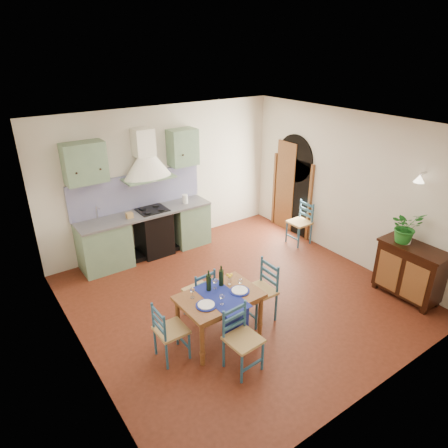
% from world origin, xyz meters
% --- Properties ---
extents(floor, '(5.00, 5.00, 0.00)m').
position_xyz_m(floor, '(0.00, 0.00, 0.00)').
color(floor, '#421A0E').
rests_on(floor, ground).
extents(back_wall, '(5.00, 0.96, 2.80)m').
position_xyz_m(back_wall, '(-0.47, 2.29, 1.05)').
color(back_wall, beige).
rests_on(back_wall, ground).
extents(right_wall, '(0.26, 5.00, 2.80)m').
position_xyz_m(right_wall, '(2.50, 0.28, 1.34)').
color(right_wall, beige).
rests_on(right_wall, ground).
extents(left_wall, '(0.04, 5.00, 2.80)m').
position_xyz_m(left_wall, '(-2.50, 0.00, 1.40)').
color(left_wall, beige).
rests_on(left_wall, ground).
extents(ceiling, '(5.00, 5.00, 0.01)m').
position_xyz_m(ceiling, '(0.00, 0.00, 2.80)').
color(ceiling, silver).
rests_on(ceiling, back_wall).
extents(dining_table, '(1.13, 0.85, 1.03)m').
position_xyz_m(dining_table, '(-0.82, -0.64, 0.63)').
color(dining_table, brown).
rests_on(dining_table, ground).
extents(chair_near, '(0.44, 0.44, 0.88)m').
position_xyz_m(chair_near, '(-0.92, -1.27, 0.45)').
color(chair_near, navy).
rests_on(chair_near, ground).
extents(chair_far, '(0.42, 0.42, 0.84)m').
position_xyz_m(chair_far, '(-0.79, -0.07, 0.44)').
color(chair_far, navy).
rests_on(chair_far, ground).
extents(chair_left, '(0.39, 0.39, 0.83)m').
position_xyz_m(chair_left, '(-1.59, -0.59, 0.43)').
color(chair_left, navy).
rests_on(chair_left, ground).
extents(chair_right, '(0.44, 0.44, 0.93)m').
position_xyz_m(chair_right, '(-0.07, -0.62, 0.48)').
color(chair_right, navy).
rests_on(chair_right, ground).
extents(chair_spare, '(0.41, 0.41, 0.88)m').
position_xyz_m(chair_spare, '(2.23, 0.85, 0.46)').
color(chair_spare, navy).
rests_on(chair_spare, ground).
extents(sideboard, '(0.50, 1.05, 0.94)m').
position_xyz_m(sideboard, '(2.26, -1.57, 0.51)').
color(sideboard, black).
rests_on(sideboard, ground).
extents(potted_plant, '(0.60, 0.56, 0.53)m').
position_xyz_m(potted_plant, '(2.25, -1.37, 1.20)').
color(potted_plant, '#1E6C21').
rests_on(potted_plant, sideboard).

